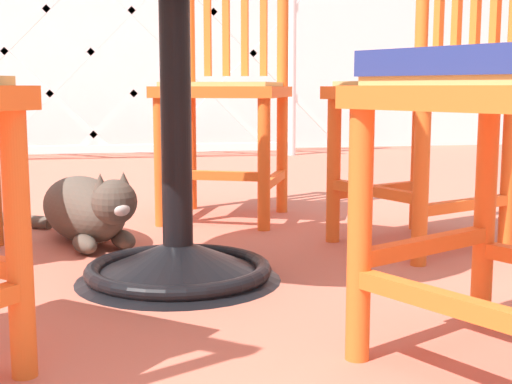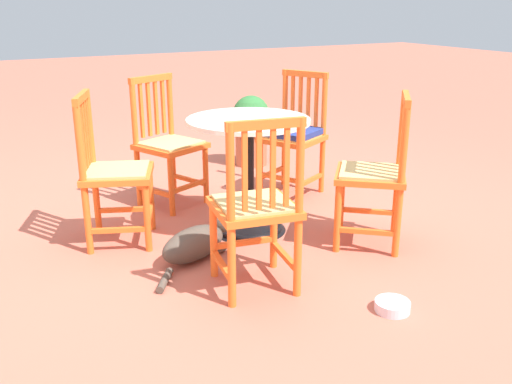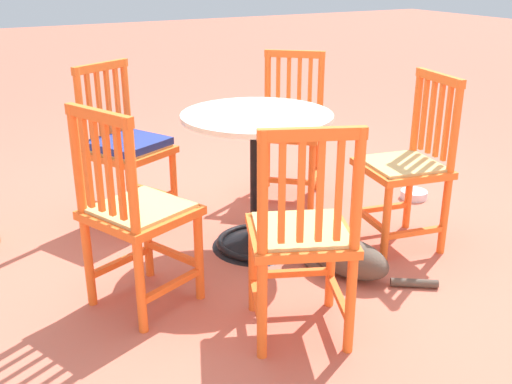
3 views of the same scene
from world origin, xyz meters
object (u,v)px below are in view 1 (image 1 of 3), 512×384
(orange_chair_tucked_in, at_px, (429,92))
(orange_chair_near_fence, at_px, (226,91))
(tabby_cat, at_px, (87,211))
(cafe_table, at_px, (177,159))

(orange_chair_tucked_in, bearing_deg, orange_chair_near_fence, 133.51)
(tabby_cat, bearing_deg, orange_chair_near_fence, 37.31)
(cafe_table, distance_m, orange_chair_near_fence, 0.84)
(cafe_table, relative_size, orange_chair_tucked_in, 0.83)
(tabby_cat, bearing_deg, orange_chair_tucked_in, -10.68)
(orange_chair_near_fence, bearing_deg, cafe_table, -105.92)
(orange_chair_tucked_in, distance_m, orange_chair_near_fence, 0.73)
(orange_chair_tucked_in, height_order, tabby_cat, orange_chair_tucked_in)
(cafe_table, relative_size, orange_chair_near_fence, 0.83)
(orange_chair_near_fence, distance_m, tabby_cat, 0.66)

